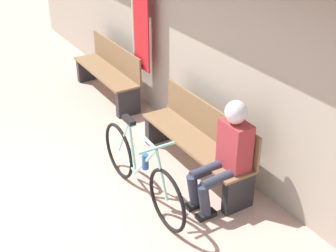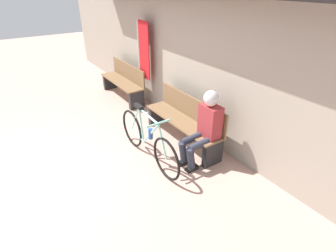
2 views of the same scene
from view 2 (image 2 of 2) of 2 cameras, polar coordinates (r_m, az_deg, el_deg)
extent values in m
plane|color=tan|center=(4.47, -26.31, -10.06)|extent=(24.00, 24.00, 0.00)
cube|color=#9E9384|center=(4.81, 5.39, 17.02)|extent=(12.00, 0.12, 3.20)
cube|color=brown|center=(4.65, 2.99, 1.14)|extent=(1.76, 0.42, 0.03)
cube|color=brown|center=(4.66, 4.98, 4.11)|extent=(1.76, 0.03, 0.40)
cube|color=#232326|center=(5.36, -2.40, 2.55)|extent=(0.10, 0.36, 0.41)
cube|color=#232326|center=(4.23, 9.68, -5.89)|extent=(0.10, 0.36, 0.41)
torus|color=black|center=(4.62, -7.84, -0.53)|extent=(0.67, 0.04, 0.67)
torus|color=black|center=(3.83, -0.39, -7.19)|extent=(0.67, 0.04, 0.67)
cylinder|color=#93DBCC|center=(3.92, -4.36, 2.24)|extent=(0.58, 0.03, 0.07)
cylinder|color=#93DBCC|center=(4.02, -3.82, -1.71)|extent=(0.50, 0.03, 0.57)
cylinder|color=#93DBCC|center=(4.23, -5.84, 0.16)|extent=(0.14, 0.03, 0.58)
cylinder|color=#93DBCC|center=(4.48, -6.61, -1.95)|extent=(0.41, 0.03, 0.09)
cylinder|color=#93DBCC|center=(4.38, -7.16, 1.59)|extent=(0.32, 0.02, 0.53)
cylinder|color=#93DBCC|center=(3.76, -1.22, -3.50)|extent=(0.22, 0.03, 0.50)
cube|color=black|center=(4.13, -6.42, 4.27)|extent=(0.20, 0.07, 0.05)
cylinder|color=#93DBCC|center=(3.70, -2.08, 0.59)|extent=(0.03, 0.40, 0.03)
cylinder|color=#235199|center=(4.02, -3.82, -1.71)|extent=(0.07, 0.07, 0.17)
cylinder|color=#2D3342|center=(4.15, 5.36, -2.66)|extent=(0.11, 0.43, 0.13)
cylinder|color=#2D3342|center=(4.16, 3.28, -5.65)|extent=(0.11, 0.17, 0.38)
cube|color=black|center=(4.29, 3.52, -7.80)|extent=(0.10, 0.22, 0.06)
cylinder|color=#2D3342|center=(4.02, 7.15, -3.90)|extent=(0.11, 0.43, 0.13)
cylinder|color=#2D3342|center=(4.03, 5.01, -6.99)|extent=(0.11, 0.17, 0.38)
cube|color=black|center=(4.17, 5.21, -9.15)|extent=(0.10, 0.22, 0.06)
cube|color=maroon|center=(4.09, 9.16, 1.04)|extent=(0.34, 0.22, 0.53)
sphere|color=beige|center=(3.92, 9.36, 5.63)|extent=(0.20, 0.20, 0.20)
sphere|color=silver|center=(3.91, 9.39, 6.03)|extent=(0.23, 0.23, 0.23)
cube|color=brown|center=(6.61, -10.11, 9.53)|extent=(1.61, 0.42, 0.03)
cube|color=brown|center=(6.62, -8.72, 11.63)|extent=(1.61, 0.03, 0.40)
cube|color=#232326|center=(7.35, -12.51, 9.48)|extent=(0.10, 0.36, 0.41)
cube|color=#232326|center=(6.06, -6.86, 5.66)|extent=(0.10, 0.36, 0.41)
cylinder|color=#B7B2A8|center=(6.11, -6.14, 13.29)|extent=(0.05, 0.05, 1.89)
cube|color=red|center=(5.83, -5.22, 15.99)|extent=(0.40, 0.02, 1.21)
camera|label=1|loc=(0.85, 168.02, 15.67)|focal=50.00mm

